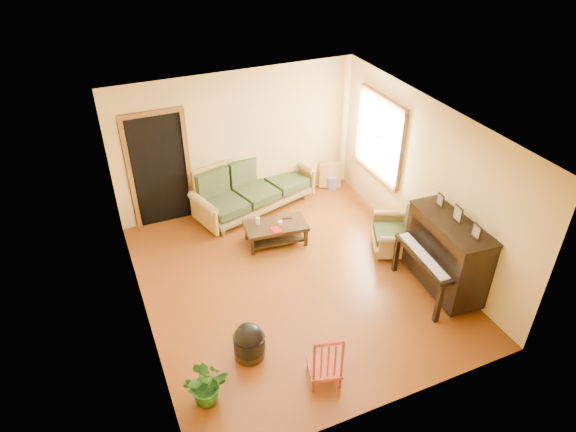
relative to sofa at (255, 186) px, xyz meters
name	(u,v)px	position (x,y,z in m)	size (l,w,h in m)	color
floor	(294,281)	(-0.18, -2.19, -0.50)	(5.00, 5.00, 0.00)	#57280B
doorway	(160,171)	(-1.63, 0.29, 0.53)	(1.08, 0.16, 2.05)	black
window	(380,137)	(2.03, -0.89, 1.00)	(0.12, 1.36, 1.46)	white
sofa	(255,186)	(0.00, 0.00, 0.00)	(2.31, 0.97, 0.99)	olive
coffee_table	(276,233)	(-0.05, -1.14, -0.31)	(1.04, 0.57, 0.38)	black
armchair	(394,230)	(1.68, -2.11, -0.10)	(0.76, 0.80, 0.80)	olive
piano	(446,256)	(1.82, -3.23, 0.12)	(0.82, 1.39, 1.23)	black
footstool	(249,345)	(-1.32, -3.33, -0.30)	(0.42, 0.42, 0.40)	black
red_chair	(325,356)	(-0.60, -4.05, -0.07)	(0.39, 0.43, 0.84)	maroon
leaning_frame	(330,175)	(1.66, 0.15, -0.21)	(0.43, 0.10, 0.57)	gold
ceramic_crock	(332,182)	(1.69, 0.12, -0.36)	(0.21, 0.21, 0.26)	#324496
potted_plant	(207,383)	(-2.01, -3.77, -0.20)	(0.54, 0.47, 0.60)	#205A19
book	(272,231)	(-0.19, -1.31, -0.11)	(0.15, 0.20, 0.02)	maroon
candle	(258,221)	(-0.32, -1.01, -0.05)	(0.07, 0.07, 0.12)	white
glass_jar	(280,223)	(0.02, -1.17, -0.09)	(0.09, 0.09, 0.06)	silver
remote	(287,218)	(0.20, -1.06, -0.11)	(0.17, 0.04, 0.02)	black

